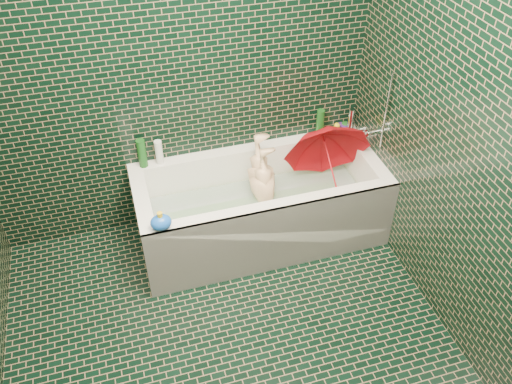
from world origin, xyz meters
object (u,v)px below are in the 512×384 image
object	(u,v)px
bathtub	(261,213)
bath_toy	(161,222)
rubber_duck	(333,130)
umbrella	(330,163)
child	(265,197)

from	to	relation	value
bathtub	bath_toy	distance (m)	0.88
rubber_duck	bath_toy	world-z (taller)	bath_toy
umbrella	rubber_duck	size ratio (longest dim) A/B	5.35
child	rubber_duck	distance (m)	0.72
bathtub	umbrella	bearing A→B (deg)	-2.57
umbrella	rubber_duck	bearing A→B (deg)	82.48
child	bath_toy	xyz separation A→B (m)	(-0.77, -0.38, 0.30)
child	umbrella	bearing A→B (deg)	89.01
bathtub	bath_toy	xyz separation A→B (m)	(-0.72, -0.32, 0.39)
child	rubber_duck	world-z (taller)	rubber_duck
umbrella	bath_toy	world-z (taller)	umbrella
bathtub	child	size ratio (longest dim) A/B	1.85
rubber_duck	umbrella	bearing A→B (deg)	-120.33
umbrella	rubber_duck	distance (m)	0.38
bathtub	umbrella	size ratio (longest dim) A/B	2.95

